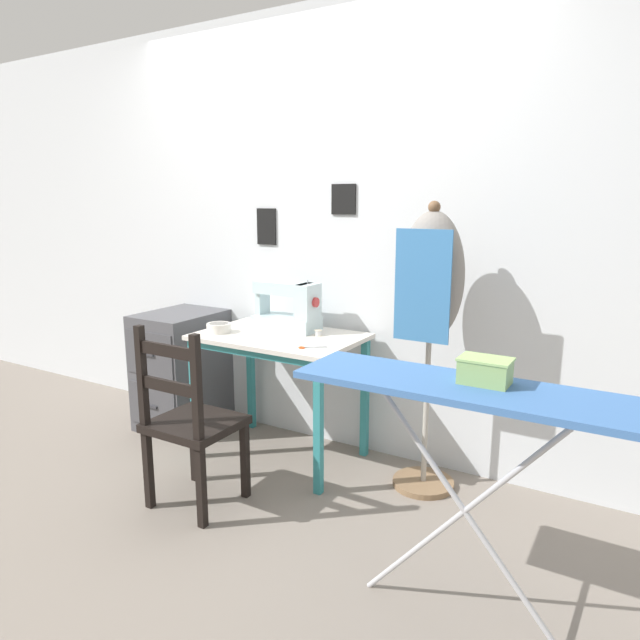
# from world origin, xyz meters

# --- Properties ---
(ground_plane) EXTENTS (14.00, 14.00, 0.00)m
(ground_plane) POSITION_xyz_m (0.00, 0.00, 0.00)
(ground_plane) COLOR gray
(wall_back) EXTENTS (10.00, 0.06, 2.55)m
(wall_back) POSITION_xyz_m (-0.00, 0.67, 1.28)
(wall_back) COLOR silver
(wall_back) RESTS_ON ground_plane
(sewing_table) EXTENTS (0.91, 0.60, 0.73)m
(sewing_table) POSITION_xyz_m (0.00, 0.29, 0.63)
(sewing_table) COLOR silver
(sewing_table) RESTS_ON ground_plane
(sewing_machine) EXTENTS (0.40, 0.19, 0.30)m
(sewing_machine) POSITION_xyz_m (-0.01, 0.43, 0.86)
(sewing_machine) COLOR silver
(sewing_machine) RESTS_ON sewing_table
(fabric_bowl) EXTENTS (0.14, 0.14, 0.05)m
(fabric_bowl) POSITION_xyz_m (-0.33, 0.17, 0.76)
(fabric_bowl) COLOR silver
(fabric_bowl) RESTS_ON sewing_table
(scissors) EXTENTS (0.13, 0.12, 0.01)m
(scissors) POSITION_xyz_m (0.30, 0.14, 0.74)
(scissors) COLOR silver
(scissors) RESTS_ON sewing_table
(thread_spool_near_machine) EXTENTS (0.04, 0.04, 0.03)m
(thread_spool_near_machine) POSITION_xyz_m (0.20, 0.39, 0.75)
(thread_spool_near_machine) COLOR silver
(thread_spool_near_machine) RESTS_ON sewing_table
(wooden_chair) EXTENTS (0.40, 0.38, 0.91)m
(wooden_chair) POSITION_xyz_m (-0.06, -0.37, 0.42)
(wooden_chair) COLOR black
(wooden_chair) RESTS_ON ground_plane
(filing_cabinet) EXTENTS (0.43, 0.57, 0.76)m
(filing_cabinet) POSITION_xyz_m (-0.84, 0.38, 0.38)
(filing_cabinet) COLOR #4C4C51
(filing_cabinet) RESTS_ON ground_plane
(dress_form) EXTENTS (0.32, 0.32, 1.47)m
(dress_form) POSITION_xyz_m (0.85, 0.39, 1.04)
(dress_form) COLOR #846647
(dress_form) RESTS_ON ground_plane
(ironing_board) EXTENTS (1.19, 0.33, 0.89)m
(ironing_board) POSITION_xyz_m (1.31, -0.48, 0.83)
(ironing_board) COLOR #3D6BAD
(ironing_board) RESTS_ON ground_plane
(storage_box) EXTENTS (0.17, 0.12, 0.09)m
(storage_box) POSITION_xyz_m (1.34, -0.43, 0.92)
(storage_box) COLOR #8EB266
(storage_box) RESTS_ON ironing_board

